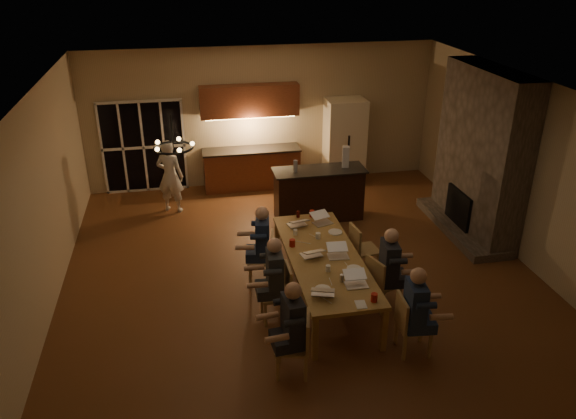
{
  "coord_description": "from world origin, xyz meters",
  "views": [
    {
      "loc": [
        -1.81,
        -7.95,
        5.14
      ],
      "look_at": [
        -0.2,
        0.3,
        1.2
      ],
      "focal_mm": 35.0,
      "sensor_mm": 36.0,
      "label": 1
    }
  ],
  "objects_px": {
    "bar_island": "(319,194)",
    "redcup_mid": "(292,243)",
    "can_silver": "(342,278)",
    "bar_blender": "(346,157)",
    "chair_left_near": "(292,345)",
    "mug_front": "(328,268)",
    "person_left_mid": "(275,280)",
    "chair_right_near": "(414,325)",
    "laptop_e": "(297,219)",
    "laptop_c": "(311,249)",
    "chair_right_mid": "(384,282)",
    "redcup_near": "(374,298)",
    "mug_mid": "(318,236)",
    "mug_back": "(295,232)",
    "laptop_a": "(323,286)",
    "redcup_far": "(312,214)",
    "refrigerator": "(344,141)",
    "standing_person": "(170,176)",
    "can_cola": "(298,214)",
    "chair_left_far": "(261,258)",
    "chair_left_mid": "(275,294)",
    "chandelier": "(173,148)",
    "person_left_far": "(263,245)",
    "person_right_near": "(414,313)",
    "laptop_b": "(357,279)",
    "plate_far": "(335,232)",
    "dining_table": "(323,276)",
    "plate_near": "(354,269)",
    "laptop_d": "(338,251)",
    "chair_right_far": "(365,249)",
    "plate_left": "(323,289)",
    "bar_bottle": "(295,166)",
    "person_right_mid": "(389,270)"
  },
  "relations": [
    {
      "from": "laptop_a",
      "to": "bar_bottle",
      "type": "bearing_deg",
      "value": -78.02
    },
    {
      "from": "redcup_mid",
      "to": "plate_left",
      "type": "bearing_deg",
      "value": -82.67
    },
    {
      "from": "laptop_a",
      "to": "redcup_far",
      "type": "xyz_separation_m",
      "value": [
        0.41,
        2.42,
        -0.05
      ]
    },
    {
      "from": "person_left_mid",
      "to": "bar_blender",
      "type": "bearing_deg",
      "value": 150.73
    },
    {
      "from": "can_silver",
      "to": "can_cola",
      "type": "xyz_separation_m",
      "value": [
        -0.17,
        2.21,
        0.0
      ]
    },
    {
      "from": "can_silver",
      "to": "bar_blender",
      "type": "bearing_deg",
      "value": 73.09
    },
    {
      "from": "bar_island",
      "to": "redcup_mid",
      "type": "bearing_deg",
      "value": -113.5
    },
    {
      "from": "dining_table",
      "to": "can_silver",
      "type": "relative_size",
      "value": 25.4
    },
    {
      "from": "mug_back",
      "to": "can_silver",
      "type": "xyz_separation_m",
      "value": [
        0.36,
        -1.55,
        0.01
      ]
    },
    {
      "from": "chair_right_near",
      "to": "mug_back",
      "type": "bearing_deg",
      "value": 30.13
    },
    {
      "from": "mug_back",
      "to": "can_cola",
      "type": "bearing_deg",
      "value": 74.17
    },
    {
      "from": "chair_right_mid",
      "to": "laptop_b",
      "type": "distance_m",
      "value": 0.88
    },
    {
      "from": "chair_left_mid",
      "to": "chair_right_near",
      "type": "distance_m",
      "value": 2.07
    },
    {
      "from": "mug_mid",
      "to": "mug_back",
      "type": "xyz_separation_m",
      "value": [
        -0.34,
        0.19,
        0.0
      ]
    },
    {
      "from": "mug_front",
      "to": "person_left_mid",
      "type": "bearing_deg",
      "value": 179.55
    },
    {
      "from": "chair_right_near",
      "to": "chandelier",
      "type": "distance_m",
      "value": 4.04
    },
    {
      "from": "can_silver",
      "to": "chair_left_near",
      "type": "bearing_deg",
      "value": -135.81
    },
    {
      "from": "laptop_c",
      "to": "chair_right_mid",
      "type": "bearing_deg",
      "value": 143.4
    },
    {
      "from": "refrigerator",
      "to": "chair_left_near",
      "type": "relative_size",
      "value": 2.25
    },
    {
      "from": "redcup_far",
      "to": "bar_blender",
      "type": "distance_m",
      "value": 1.87
    },
    {
      "from": "chair_right_far",
      "to": "plate_far",
      "type": "distance_m",
      "value": 0.61
    },
    {
      "from": "chair_left_far",
      "to": "bar_blender",
      "type": "xyz_separation_m",
      "value": [
        2.09,
        2.25,
        0.85
      ]
    },
    {
      "from": "chair_right_near",
      "to": "plate_far",
      "type": "height_order",
      "value": "chair_right_near"
    },
    {
      "from": "chandelier",
      "to": "mug_front",
      "type": "distance_m",
      "value": 2.87
    },
    {
      "from": "mug_mid",
      "to": "redcup_mid",
      "type": "relative_size",
      "value": 0.83
    },
    {
      "from": "dining_table",
      "to": "person_right_near",
      "type": "relative_size",
      "value": 2.21
    },
    {
      "from": "mug_front",
      "to": "can_silver",
      "type": "relative_size",
      "value": 0.83
    },
    {
      "from": "laptop_a",
      "to": "redcup_far",
      "type": "distance_m",
      "value": 2.46
    },
    {
      "from": "chair_left_mid",
      "to": "plate_near",
      "type": "relative_size",
      "value": 3.88
    },
    {
      "from": "standing_person",
      "to": "can_cola",
      "type": "distance_m",
      "value": 3.25
    },
    {
      "from": "person_left_far",
      "to": "bar_island",
      "type": "bearing_deg",
      "value": 155.46
    },
    {
      "from": "can_silver",
      "to": "laptop_e",
      "type": "bearing_deg",
      "value": 97.68
    },
    {
      "from": "chair_right_near",
      "to": "laptop_e",
      "type": "distance_m",
      "value": 2.93
    },
    {
      "from": "chair_right_far",
      "to": "laptop_d",
      "type": "relative_size",
      "value": 2.78
    },
    {
      "from": "chair_left_near",
      "to": "can_silver",
      "type": "relative_size",
      "value": 7.42
    },
    {
      "from": "person_right_near",
      "to": "laptop_c",
      "type": "bearing_deg",
      "value": 37.99
    },
    {
      "from": "laptop_a",
      "to": "can_silver",
      "type": "xyz_separation_m",
      "value": [
        0.34,
        0.23,
        -0.05
      ]
    },
    {
      "from": "laptop_e",
      "to": "mug_mid",
      "type": "distance_m",
      "value": 0.61
    },
    {
      "from": "plate_left",
      "to": "refrigerator",
      "type": "bearing_deg",
      "value": 70.92
    },
    {
      "from": "chair_right_mid",
      "to": "redcup_mid",
      "type": "relative_size",
      "value": 7.42
    },
    {
      "from": "chair_right_near",
      "to": "redcup_near",
      "type": "height_order",
      "value": "chair_right_near"
    },
    {
      "from": "standing_person",
      "to": "redcup_near",
      "type": "relative_size",
      "value": 13.15
    },
    {
      "from": "laptop_a",
      "to": "redcup_near",
      "type": "height_order",
      "value": "laptop_a"
    },
    {
      "from": "person_right_near",
      "to": "can_silver",
      "type": "bearing_deg",
      "value": 49.01
    },
    {
      "from": "person_left_mid",
      "to": "laptop_b",
      "type": "distance_m",
      "value": 1.21
    },
    {
      "from": "chair_left_far",
      "to": "can_silver",
      "type": "xyz_separation_m",
      "value": [
        0.98,
        -1.41,
        0.37
      ]
    },
    {
      "from": "person_left_mid",
      "to": "laptop_d",
      "type": "height_order",
      "value": "person_left_mid"
    },
    {
      "from": "chair_left_mid",
      "to": "mug_front",
      "type": "bearing_deg",
      "value": 88.9
    },
    {
      "from": "person_right_near",
      "to": "chair_right_far",
      "type": "bearing_deg",
      "value": 5.1
    },
    {
      "from": "person_right_mid",
      "to": "can_silver",
      "type": "bearing_deg",
      "value": 115.0
    }
  ]
}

